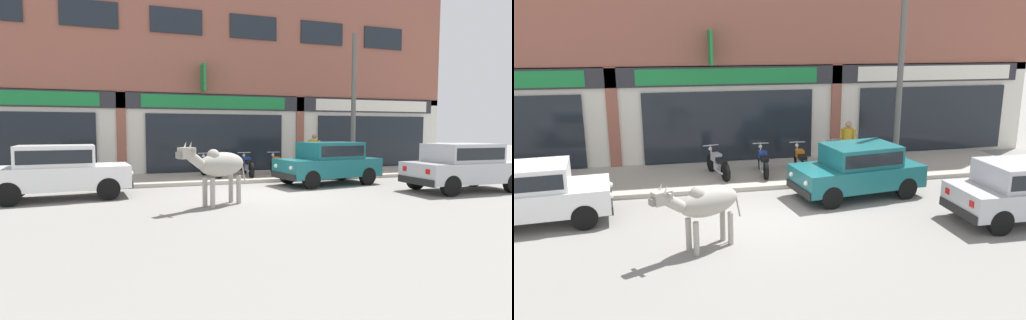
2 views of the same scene
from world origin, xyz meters
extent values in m
plane|color=gray|center=(0.00, 0.00, 0.00)|extent=(90.00, 90.00, 0.00)
cube|color=#A8A093|center=(0.00, 3.86, 0.06)|extent=(19.00, 3.33, 0.13)
cube|color=silver|center=(0.00, 5.80, 1.70)|extent=(23.00, 0.55, 3.40)
cube|color=#28282D|center=(0.00, 5.49, 3.05)|extent=(22.08, 0.08, 0.64)
cube|color=#8E5142|center=(-3.83, 5.51, 1.70)|extent=(0.36, 0.12, 3.40)
cube|color=black|center=(0.00, 5.48, 1.35)|extent=(5.83, 0.10, 2.40)
cube|color=#197A38|center=(0.00, 5.46, 3.05)|extent=(6.13, 0.05, 0.52)
cube|color=#8E5142|center=(3.83, 5.51, 1.70)|extent=(0.36, 0.12, 3.40)
cube|color=black|center=(7.67, 5.48, 1.35)|extent=(5.83, 0.10, 2.40)
cube|color=silver|center=(7.67, 5.46, 3.05)|extent=(6.13, 0.05, 0.52)
cube|color=#197A38|center=(-0.65, 5.08, 4.00)|extent=(0.08, 0.80, 1.10)
ellipsoid|color=#9E998E|center=(-1.43, -1.50, 1.02)|extent=(1.48, 1.13, 0.60)
sphere|color=#9E998E|center=(-1.67, -1.63, 1.25)|extent=(0.32, 0.32, 0.32)
cylinder|color=#9E998E|center=(-1.74, -1.83, 0.36)|extent=(0.12, 0.12, 0.72)
cylinder|color=#9E998E|center=(-1.88, -1.58, 0.36)|extent=(0.12, 0.12, 0.72)
cylinder|color=#9E998E|center=(-0.98, -1.41, 0.36)|extent=(0.12, 0.12, 0.72)
cylinder|color=#9E998E|center=(-1.12, -1.16, 0.36)|extent=(0.12, 0.12, 0.72)
cylinder|color=#9E998E|center=(-2.15, -1.89, 1.17)|extent=(0.52, 0.44, 0.43)
cube|color=#9E998E|center=(-2.37, -2.02, 1.34)|extent=(0.42, 0.37, 0.26)
cube|color=slate|center=(-2.53, -2.11, 1.30)|extent=(0.20, 0.21, 0.14)
cone|color=beige|center=(-2.29, -2.09, 1.52)|extent=(0.13, 0.10, 0.19)
cone|color=beige|center=(-2.39, -1.91, 1.52)|extent=(0.13, 0.10, 0.19)
cube|color=#9E998E|center=(-2.23, -2.12, 1.40)|extent=(0.10, 0.14, 0.10)
cube|color=#9E998E|center=(-2.38, -1.84, 1.40)|extent=(0.10, 0.14, 0.10)
cylinder|color=#9E998E|center=(-0.78, -1.14, 0.80)|extent=(0.16, 0.11, 0.60)
cylinder|color=black|center=(1.88, 0.28, 0.30)|extent=(0.62, 0.27, 0.60)
cylinder|color=black|center=(1.67, 1.71, 0.30)|extent=(0.62, 0.27, 0.60)
cylinder|color=black|center=(4.16, 0.62, 0.30)|extent=(0.62, 0.27, 0.60)
cylinder|color=black|center=(3.95, 2.04, 0.30)|extent=(0.62, 0.27, 0.60)
cube|color=#196066|center=(2.92, 1.16, 0.60)|extent=(3.69, 2.09, 0.60)
cube|color=#196066|center=(3.01, 1.18, 1.18)|extent=(2.09, 1.70, 0.56)
cube|color=black|center=(3.01, 1.18, 1.18)|extent=(1.94, 1.70, 0.35)
cube|color=black|center=(1.20, 0.91, 0.38)|extent=(0.34, 1.52, 0.20)
cube|color=black|center=(4.63, 1.41, 0.38)|extent=(0.34, 1.52, 0.20)
sphere|color=silver|center=(1.24, 0.43, 0.68)|extent=(0.14, 0.14, 0.14)
sphere|color=silver|center=(1.10, 1.38, 0.68)|extent=(0.14, 0.14, 0.14)
cube|color=red|center=(4.72, 0.93, 0.70)|extent=(0.05, 0.16, 0.14)
cube|color=red|center=(4.58, 1.91, 0.70)|extent=(0.05, 0.16, 0.14)
cylinder|color=black|center=(4.99, -0.78, 0.30)|extent=(0.60, 0.19, 0.60)
cylinder|color=black|center=(4.98, -2.22, 0.30)|extent=(0.60, 0.19, 0.60)
cube|color=#B2B5BA|center=(6.13, -1.51, 0.60)|extent=(3.51, 1.63, 0.60)
cube|color=#B2B5BA|center=(6.03, -1.51, 1.18)|extent=(1.91, 1.46, 0.56)
cube|color=black|center=(6.03, -1.51, 1.18)|extent=(1.76, 1.48, 0.35)
cube|color=black|center=(4.40, -1.50, 0.38)|extent=(0.13, 1.52, 0.20)
cube|color=red|center=(4.38, -1.00, 0.70)|extent=(0.03, 0.16, 0.14)
cube|color=red|center=(4.37, -1.99, 0.70)|extent=(0.03, 0.16, 0.14)
cylinder|color=black|center=(-4.29, 1.59, 0.30)|extent=(0.62, 0.24, 0.60)
cylinder|color=black|center=(-4.14, 0.16, 0.30)|extent=(0.62, 0.24, 0.60)
cube|color=white|center=(-5.36, 0.75, 0.60)|extent=(3.65, 1.95, 0.60)
cube|color=white|center=(-5.46, 0.74, 1.18)|extent=(2.04, 1.63, 0.56)
cube|color=black|center=(-5.46, 0.74, 1.18)|extent=(1.89, 1.63, 0.35)
cube|color=black|center=(-3.64, 0.93, 0.38)|extent=(0.28, 1.52, 0.20)
sphere|color=silver|center=(-3.66, 1.42, 0.68)|extent=(0.14, 0.14, 0.14)
sphere|color=silver|center=(-3.56, 0.46, 0.68)|extent=(0.14, 0.14, 0.14)
cylinder|color=black|center=(-0.81, 4.19, 0.41)|extent=(0.23, 0.57, 0.56)
cylinder|color=black|center=(-0.50, 2.97, 0.41)|extent=(0.23, 0.57, 0.56)
cube|color=#B2B5BA|center=(-0.65, 3.56, 0.45)|extent=(0.27, 0.36, 0.24)
cube|color=#A8AAB2|center=(-0.69, 3.72, 0.71)|extent=(0.33, 0.45, 0.24)
cube|color=black|center=(-0.59, 3.33, 0.69)|extent=(0.34, 0.56, 0.12)
cylinder|color=#B2B5BA|center=(-0.80, 4.13, 0.71)|extent=(0.10, 0.27, 0.59)
cylinder|color=#B2B5BA|center=(-0.81, 4.17, 0.99)|extent=(0.51, 0.16, 0.03)
sphere|color=silver|center=(-0.82, 4.22, 0.87)|extent=(0.12, 0.12, 0.12)
cylinder|color=#B2B5BA|center=(-0.67, 3.18, 0.37)|extent=(0.18, 0.48, 0.06)
cylinder|color=black|center=(0.80, 4.15, 0.41)|extent=(0.14, 0.57, 0.56)
cylinder|color=black|center=(0.72, 2.90, 0.41)|extent=(0.14, 0.57, 0.56)
cube|color=#B2B5BA|center=(0.76, 3.51, 0.45)|extent=(0.22, 0.33, 0.24)
cube|color=navy|center=(0.77, 3.67, 0.71)|extent=(0.27, 0.42, 0.24)
cube|color=black|center=(0.74, 3.27, 0.69)|extent=(0.25, 0.53, 0.12)
cylinder|color=#B2B5BA|center=(0.80, 4.09, 0.71)|extent=(0.06, 0.27, 0.59)
cylinder|color=#B2B5BA|center=(0.80, 4.13, 0.99)|extent=(0.52, 0.07, 0.03)
sphere|color=silver|center=(0.80, 4.19, 0.87)|extent=(0.12, 0.12, 0.12)
cylinder|color=#B2B5BA|center=(0.62, 3.15, 0.37)|extent=(0.09, 0.48, 0.06)
cylinder|color=black|center=(2.01, 4.07, 0.41)|extent=(0.15, 0.57, 0.56)
cylinder|color=black|center=(1.91, 2.83, 0.41)|extent=(0.15, 0.57, 0.56)
cube|color=#B2B5BA|center=(1.96, 3.43, 0.45)|extent=(0.23, 0.34, 0.24)
cube|color=orange|center=(1.97, 3.59, 0.71)|extent=(0.27, 0.42, 0.24)
cube|color=black|center=(1.94, 3.19, 0.69)|extent=(0.26, 0.54, 0.12)
cylinder|color=#B2B5BA|center=(2.00, 4.01, 0.71)|extent=(0.06, 0.27, 0.59)
cylinder|color=#B2B5BA|center=(2.01, 4.05, 0.99)|extent=(0.52, 0.07, 0.03)
sphere|color=silver|center=(2.01, 4.11, 0.87)|extent=(0.12, 0.12, 0.12)
cylinder|color=#B2B5BA|center=(1.82, 3.08, 0.37)|extent=(0.10, 0.48, 0.06)
cylinder|color=black|center=(3.30, 4.23, 0.41)|extent=(0.10, 0.56, 0.56)
cylinder|color=black|center=(3.29, 2.98, 0.41)|extent=(0.10, 0.56, 0.56)
cube|color=#B2B5BA|center=(3.30, 3.58, 0.45)|extent=(0.20, 0.32, 0.24)
cube|color=red|center=(3.30, 3.74, 0.71)|extent=(0.24, 0.40, 0.24)
cube|color=black|center=(3.30, 3.34, 0.69)|extent=(0.22, 0.52, 0.12)
cylinder|color=#B2B5BA|center=(3.30, 4.17, 0.71)|extent=(0.04, 0.27, 0.59)
cylinder|color=#B2B5BA|center=(3.30, 4.21, 0.99)|extent=(0.52, 0.03, 0.03)
sphere|color=silver|center=(3.30, 4.27, 0.87)|extent=(0.12, 0.12, 0.12)
cylinder|color=#B2B5BA|center=(3.19, 3.22, 0.37)|extent=(0.06, 0.48, 0.06)
cylinder|color=#2D2D33|center=(3.59, 3.35, 0.54)|extent=(0.11, 0.11, 0.82)
cylinder|color=#2D2D33|center=(3.44, 3.46, 0.54)|extent=(0.11, 0.11, 0.82)
cylinder|color=gold|center=(3.51, 3.41, 1.23)|extent=(0.32, 0.32, 0.56)
cylinder|color=gold|center=(3.68, 3.28, 1.20)|extent=(0.08, 0.08, 0.56)
cylinder|color=gold|center=(3.35, 3.54, 1.20)|extent=(0.08, 0.08, 0.56)
sphere|color=tan|center=(3.51, 3.41, 1.63)|extent=(0.20, 0.20, 0.20)
cylinder|color=#595651|center=(4.73, 2.50, 2.84)|extent=(0.18, 0.18, 5.43)
camera|label=1|loc=(-3.68, -11.08, 1.84)|focal=28.00mm
camera|label=2|loc=(-2.32, -11.33, 4.33)|focal=35.00mm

